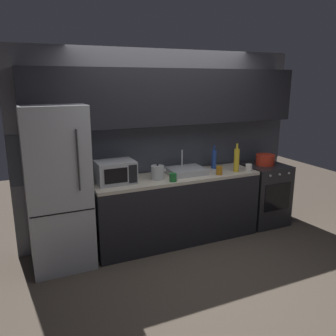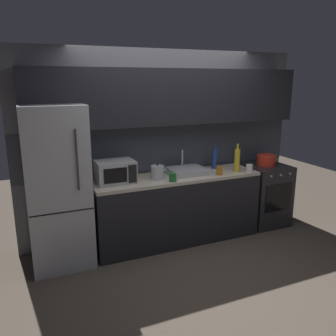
{
  "view_description": "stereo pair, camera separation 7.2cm",
  "coord_description": "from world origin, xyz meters",
  "px_view_note": "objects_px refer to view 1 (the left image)",
  "views": [
    {
      "loc": [
        -1.9,
        -3.01,
        2.11
      ],
      "look_at": [
        -0.12,
        0.9,
        1.02
      ],
      "focal_mm": 37.09,
      "sensor_mm": 36.0,
      "label": 1
    },
    {
      "loc": [
        -1.84,
        -3.04,
        2.11
      ],
      "look_at": [
        -0.12,
        0.9,
        1.02
      ],
      "focal_mm": 37.09,
      "sensor_mm": 36.0,
      "label": 2
    }
  ],
  "objects_px": {
    "kettle": "(158,172)",
    "wine_bottle_yellow": "(237,160)",
    "microwave": "(115,172)",
    "mug_amber": "(219,171)",
    "mug_white": "(249,168)",
    "cooking_pot": "(265,160)",
    "wine_bottle_blue": "(214,159)",
    "oven_range": "(263,194)",
    "refrigerator": "(58,188)",
    "mug_green": "(173,177)"
  },
  "relations": [
    {
      "from": "mug_green",
      "to": "mug_white",
      "type": "bearing_deg",
      "value": 1.19
    },
    {
      "from": "oven_range",
      "to": "kettle",
      "type": "height_order",
      "value": "kettle"
    },
    {
      "from": "refrigerator",
      "to": "mug_green",
      "type": "bearing_deg",
      "value": -9.27
    },
    {
      "from": "wine_bottle_blue",
      "to": "mug_white",
      "type": "xyz_separation_m",
      "value": [
        0.35,
        -0.33,
        -0.09
      ]
    },
    {
      "from": "microwave",
      "to": "mug_green",
      "type": "bearing_deg",
      "value": -19.83
    },
    {
      "from": "mug_amber",
      "to": "mug_white",
      "type": "relative_size",
      "value": 1.11
    },
    {
      "from": "wine_bottle_blue",
      "to": "mug_white",
      "type": "height_order",
      "value": "wine_bottle_blue"
    },
    {
      "from": "microwave",
      "to": "mug_amber",
      "type": "distance_m",
      "value": 1.36
    },
    {
      "from": "wine_bottle_yellow",
      "to": "cooking_pot",
      "type": "distance_m",
      "value": 0.63
    },
    {
      "from": "refrigerator",
      "to": "oven_range",
      "type": "relative_size",
      "value": 2.07
    },
    {
      "from": "microwave",
      "to": "mug_white",
      "type": "relative_size",
      "value": 4.71
    },
    {
      "from": "microwave",
      "to": "mug_amber",
      "type": "bearing_deg",
      "value": -8.37
    },
    {
      "from": "refrigerator",
      "to": "microwave",
      "type": "relative_size",
      "value": 4.04
    },
    {
      "from": "microwave",
      "to": "wine_bottle_blue",
      "type": "height_order",
      "value": "wine_bottle_blue"
    },
    {
      "from": "refrigerator",
      "to": "mug_amber",
      "type": "height_order",
      "value": "refrigerator"
    },
    {
      "from": "kettle",
      "to": "mug_white",
      "type": "bearing_deg",
      "value": -6.6
    },
    {
      "from": "refrigerator",
      "to": "wine_bottle_yellow",
      "type": "relative_size",
      "value": 4.85
    },
    {
      "from": "oven_range",
      "to": "wine_bottle_blue",
      "type": "distance_m",
      "value": 1.0
    },
    {
      "from": "wine_bottle_blue",
      "to": "mug_white",
      "type": "relative_size",
      "value": 3.39
    },
    {
      "from": "wine_bottle_blue",
      "to": "microwave",
      "type": "bearing_deg",
      "value": -175.37
    },
    {
      "from": "kettle",
      "to": "cooking_pot",
      "type": "height_order",
      "value": "kettle"
    },
    {
      "from": "kettle",
      "to": "mug_white",
      "type": "xyz_separation_m",
      "value": [
        1.29,
        -0.15,
        -0.04
      ]
    },
    {
      "from": "mug_amber",
      "to": "cooking_pot",
      "type": "bearing_deg",
      "value": 11.26
    },
    {
      "from": "mug_white",
      "to": "wine_bottle_yellow",
      "type": "bearing_deg",
      "value": 163.01
    },
    {
      "from": "kettle",
      "to": "wine_bottle_yellow",
      "type": "distance_m",
      "value": 1.12
    },
    {
      "from": "mug_white",
      "to": "cooking_pot",
      "type": "bearing_deg",
      "value": 23.78
    },
    {
      "from": "kettle",
      "to": "refrigerator",
      "type": "bearing_deg",
      "value": 177.85
    },
    {
      "from": "wine_bottle_yellow",
      "to": "oven_range",
      "type": "bearing_deg",
      "value": 12.8
    },
    {
      "from": "refrigerator",
      "to": "cooking_pot",
      "type": "xyz_separation_m",
      "value": [
        2.93,
        0.0,
        0.05
      ]
    },
    {
      "from": "microwave",
      "to": "mug_amber",
      "type": "xyz_separation_m",
      "value": [
        1.35,
        -0.2,
        -0.08
      ]
    },
    {
      "from": "microwave",
      "to": "kettle",
      "type": "height_order",
      "value": "microwave"
    },
    {
      "from": "microwave",
      "to": "cooking_pot",
      "type": "bearing_deg",
      "value": -0.47
    },
    {
      "from": "mug_white",
      "to": "refrigerator",
      "type": "bearing_deg",
      "value": 175.55
    },
    {
      "from": "refrigerator",
      "to": "wine_bottle_blue",
      "type": "bearing_deg",
      "value": 3.65
    },
    {
      "from": "wine_bottle_blue",
      "to": "mug_green",
      "type": "bearing_deg",
      "value": -156.16
    },
    {
      "from": "kettle",
      "to": "wine_bottle_blue",
      "type": "xyz_separation_m",
      "value": [
        0.93,
        0.18,
        0.05
      ]
    },
    {
      "from": "mug_green",
      "to": "mug_amber",
      "type": "xyz_separation_m",
      "value": [
        0.69,
        0.04,
        0.0
      ]
    },
    {
      "from": "refrigerator",
      "to": "mug_white",
      "type": "height_order",
      "value": "refrigerator"
    },
    {
      "from": "wine_bottle_blue",
      "to": "wine_bottle_yellow",
      "type": "relative_size",
      "value": 0.86
    },
    {
      "from": "kettle",
      "to": "mug_amber",
      "type": "height_order",
      "value": "kettle"
    },
    {
      "from": "refrigerator",
      "to": "kettle",
      "type": "bearing_deg",
      "value": -2.15
    },
    {
      "from": "wine_bottle_blue",
      "to": "refrigerator",
      "type": "bearing_deg",
      "value": -176.35
    },
    {
      "from": "oven_range",
      "to": "mug_white",
      "type": "relative_size",
      "value": 9.22
    },
    {
      "from": "refrigerator",
      "to": "wine_bottle_yellow",
      "type": "distance_m",
      "value": 2.33
    },
    {
      "from": "oven_range",
      "to": "kettle",
      "type": "xyz_separation_m",
      "value": [
        -1.74,
        -0.04,
        0.54
      ]
    },
    {
      "from": "oven_range",
      "to": "mug_white",
      "type": "xyz_separation_m",
      "value": [
        -0.45,
        -0.19,
        0.5
      ]
    },
    {
      "from": "mug_amber",
      "to": "mug_white",
      "type": "bearing_deg",
      "value": -1.74
    },
    {
      "from": "wine_bottle_blue",
      "to": "mug_green",
      "type": "height_order",
      "value": "wine_bottle_blue"
    },
    {
      "from": "mug_green",
      "to": "mug_amber",
      "type": "distance_m",
      "value": 0.69
    },
    {
      "from": "cooking_pot",
      "to": "wine_bottle_yellow",
      "type": "bearing_deg",
      "value": -166.88
    }
  ]
}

